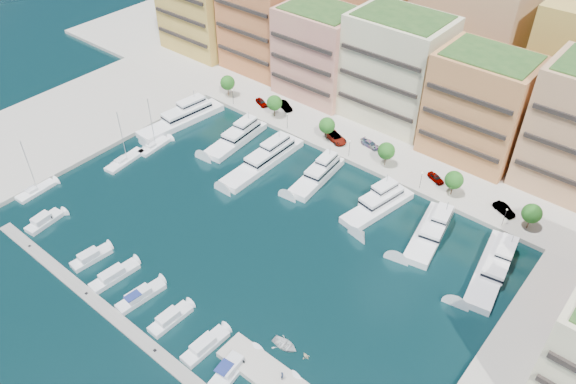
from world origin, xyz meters
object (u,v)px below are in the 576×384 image
object	(u,v)px
tree_5	(532,213)
lamppost_4	(505,214)
yacht_1	(238,137)
cruiser_2	(91,258)
car_5	(504,209)
tree_4	(454,180)
tree_0	(228,83)
car_3	(370,144)
sailboat_0	(36,191)
cruiser_6	(205,346)
tender_1	(306,356)
car_4	(436,178)
cruiser_3	(114,276)
yacht_4	(379,205)
car_2	(336,137)
yacht_3	(319,174)
yacht_0	(184,117)
cruiser_7	(232,368)
lamppost_3	(421,177)
tree_2	(327,125)
lamppost_2	(350,146)
yacht_6	(494,266)
cruiser_0	(44,222)
lamppost_0	(233,94)
yacht_2	(266,159)
car_1	(285,106)
tender_0	(285,345)
cruiser_4	(141,296)
yacht_5	(431,230)
sailboat_2	(154,147)
car_0	(261,102)
person_0	(282,376)
tree_3	(386,151)
cruiser_5	(170,319)
tree_1	(274,103)
lamppost_1	(287,118)

from	to	relation	value
tree_5	lamppost_4	bearing A→B (deg)	-150.10
yacht_1	cruiser_2	distance (m)	45.71
car_5	tree_4	bearing A→B (deg)	121.05
tree_0	car_3	bearing A→B (deg)	5.43
sailboat_0	cruiser_6	bearing A→B (deg)	-4.40
tender_1	car_4	distance (m)	51.75
lamppost_4	cruiser_3	size ratio (longest dim) A/B	0.46
yacht_4	car_2	xyz separation A→B (m)	(-20.39, 13.25, 0.77)
yacht_1	yacht_3	xyz separation A→B (m)	(23.33, 0.78, 0.12)
yacht_3	sailboat_0	xyz separation A→B (m)	(-42.84, -41.82, -0.89)
yacht_0	cruiser_7	bearing A→B (deg)	-36.51
lamppost_3	tree_2	bearing A→B (deg)	174.94
lamppost_2	yacht_6	xyz separation A→B (m)	(39.33, -11.38, -2.62)
yacht_4	cruiser_7	world-z (taller)	yacht_4
cruiser_7	cruiser_0	bearing A→B (deg)	179.96
lamppost_0	yacht_0	xyz separation A→B (m)	(-4.63, -12.74, -2.62)
cruiser_6	car_5	distance (m)	63.91
yacht_2	car_1	xyz separation A→B (m)	(-10.79, 19.57, 0.63)
sailboat_0	car_5	world-z (taller)	sailboat_0
tree_2	tender_0	size ratio (longest dim) A/B	1.30
cruiser_4	car_4	xyz separation A→B (m)	(23.43, 60.28, 1.14)
tree_5	yacht_5	bearing A→B (deg)	-137.67
car_4	tree_2	bearing A→B (deg)	117.37
tree_0	car_1	size ratio (longest dim) A/B	1.11
cruiser_4	cruiser_6	bearing A→B (deg)	0.10
car_1	sailboat_2	bearing A→B (deg)	178.23
tender_0	car_0	distance (m)	72.94
cruiser_7	cruiser_3	bearing A→B (deg)	179.97
car_5	cruiser_6	bearing A→B (deg)	-178.11
car_3	person_0	xyz separation A→B (m)	(23.17, -58.90, 0.13)
yacht_4	yacht_6	world-z (taller)	same
tree_2	yacht_6	xyz separation A→B (m)	(47.33, -13.68, -3.53)
yacht_5	cruiser_4	distance (m)	54.81
tree_3	yacht_5	world-z (taller)	tree_3
cruiser_0	car_5	size ratio (longest dim) A/B	1.59
car_0	car_1	xyz separation A→B (m)	(5.83, 2.36, 0.12)
lamppost_4	car_4	bearing A→B (deg)	165.02
yacht_6	cruiser_2	distance (m)	72.81
tree_0	yacht_0	size ratio (longest dim) A/B	0.24
cruiser_5	car_3	world-z (taller)	car_3
cruiser_7	tree_1	bearing A→B (deg)	125.57
tree_4	car_3	world-z (taller)	tree_4
cruiser_7	lamppost_0	bearing A→B (deg)	133.82
cruiser_0	car_5	distance (m)	90.74
lamppost_1	tender_0	world-z (taller)	lamppost_1
lamppost_2	car_3	xyz separation A→B (m)	(1.59, 6.25, -2.15)
cruiser_3	sailboat_0	distance (m)	32.83
cruiser_7	yacht_0	bearing A→B (deg)	143.49
yacht_0	cruiser_7	xyz separation A→B (m)	(58.19, -43.08, -0.64)
tender_0	yacht_1	bearing A→B (deg)	46.84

